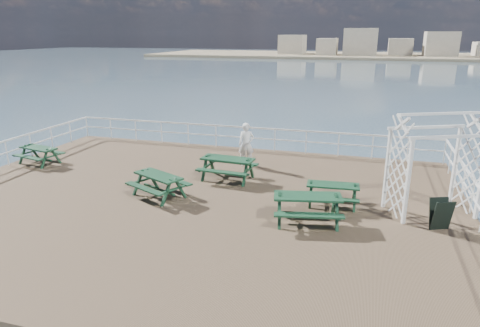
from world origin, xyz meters
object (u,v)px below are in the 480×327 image
Objects in this scene: picnic_table_a at (39,152)px; picnic_table_b at (228,164)px; picnic_table_c at (333,190)px; person at (246,144)px; picnic_table_d at (159,181)px; trellis_arbor at (433,170)px; picnic_table_e at (307,203)px.

picnic_table_b is at bearing 14.54° from picnic_table_a.
picnic_table_a is 0.93× the size of picnic_table_b.
picnic_table_c is 0.97× the size of person.
picnic_table_d is (6.68, -2.03, 0.04)m from picnic_table_a.
person is (-3.87, 3.43, 0.39)m from picnic_table_c.
picnic_table_b is at bearing 145.18° from trellis_arbor.
picnic_table_d reaches higher than picnic_table_c.
picnic_table_a is at bearing 151.81° from trellis_arbor.
picnic_table_d is at bearing -174.94° from picnic_table_c.
picnic_table_b reaches higher than picnic_table_a.
picnic_table_e is (5.14, -0.64, 0.04)m from picnic_table_d.
picnic_table_d is at bearing -132.03° from person.
picnic_table_d is (-1.70, -2.37, -0.05)m from picnic_table_b.
picnic_table_b is (8.37, 0.34, 0.09)m from picnic_table_a.
picnic_table_a is 8.38m from picnic_table_b.
picnic_table_e is at bearing -115.08° from picnic_table_c.
person reaches higher than picnic_table_e.
trellis_arbor is at bearing -6.06° from picnic_table_b.
picnic_table_a is 0.86× the size of picnic_table_e.
picnic_table_b is 1.19× the size of picnic_table_c.
picnic_table_e is 1.24× the size of person.
picnic_table_e is at bearing -0.47° from picnic_table_a.
picnic_table_a is at bearing -173.84° from picnic_table_b.
picnic_table_b reaches higher than picnic_table_c.
picnic_table_c is at bearing -60.34° from person.
picnic_table_a reaches higher than picnic_table_c.
picnic_table_d is at bearing 160.80° from picnic_table_e.
picnic_table_c is (4.04, -1.44, -0.10)m from picnic_table_b.
picnic_table_e is 0.71× the size of trellis_arbor.
trellis_arbor reaches higher than picnic_table_d.
picnic_table_e is (3.44, -3.00, -0.00)m from picnic_table_b.
picnic_table_c is 1.68m from picnic_table_e.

